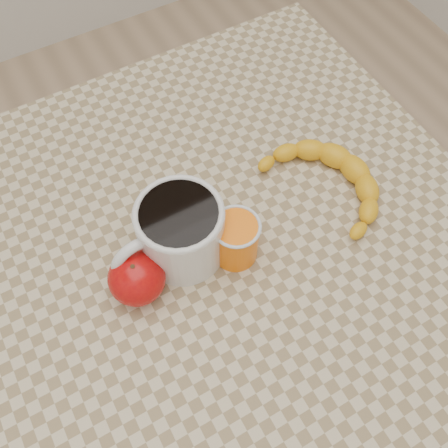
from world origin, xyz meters
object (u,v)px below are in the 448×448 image
coffee_mug (179,231)px  orange_juice_glass (236,239)px  table (224,256)px  banana (328,182)px  apple (137,278)px

coffee_mug → orange_juice_glass: bearing=-32.9°
coffee_mug → orange_juice_glass: size_ratio=2.20×
table → banana: banana is taller
table → apple: 0.20m
coffee_mug → orange_juice_glass: (0.07, -0.04, -0.02)m
orange_juice_glass → banana: size_ratio=0.31×
orange_juice_glass → banana: orange_juice_glass is taller
orange_juice_glass → banana: 0.19m
orange_juice_glass → table: bearing=84.6°
coffee_mug → apple: size_ratio=1.93×
orange_juice_glass → apple: bearing=173.7°
table → banana: size_ratio=3.07×
apple → table: bearing=9.3°
orange_juice_glass → apple: 0.15m
table → orange_juice_glass: (-0.00, -0.04, 0.13)m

